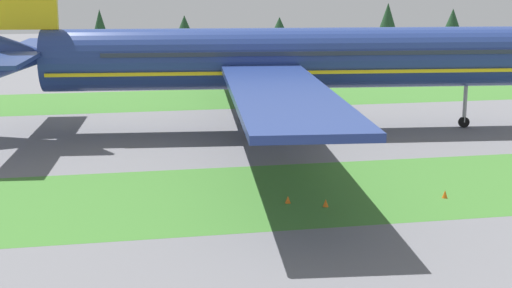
% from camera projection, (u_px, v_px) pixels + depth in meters
% --- Properties ---
extents(grass_strip_near, '(320.00, 17.54, 0.01)m').
position_uv_depth(grass_strip_near, '(190.00, 198.00, 58.03)').
color(grass_strip_near, '#3D752D').
rests_on(grass_strip_near, ground).
extents(grass_strip_far, '(320.00, 17.54, 0.01)m').
position_uv_depth(grass_strip_far, '(154.00, 100.00, 103.13)').
color(grass_strip_far, '#3D752D').
rests_on(grass_strip_far, ground).
extents(airliner, '(61.70, 76.13, 22.33)m').
position_uv_depth(airliner, '(270.00, 58.00, 81.08)').
color(airliner, navy).
rests_on(airliner, ground).
extents(taxiway_marker_0, '(0.44, 0.44, 0.56)m').
position_uv_depth(taxiway_marker_0, '(326.00, 203.00, 55.84)').
color(taxiway_marker_0, orange).
rests_on(taxiway_marker_0, ground).
extents(taxiway_marker_1, '(0.44, 0.44, 0.62)m').
position_uv_depth(taxiway_marker_1, '(445.00, 194.00, 58.02)').
color(taxiway_marker_1, orange).
rests_on(taxiway_marker_1, ground).
extents(taxiway_marker_2, '(0.44, 0.44, 0.56)m').
position_uv_depth(taxiway_marker_2, '(288.00, 199.00, 56.72)').
color(taxiway_marker_2, orange).
rests_on(taxiway_marker_2, ground).
extents(distant_tree_line, '(175.36, 10.61, 11.52)m').
position_uv_depth(distant_tree_line, '(186.00, 31.00, 141.22)').
color(distant_tree_line, '#4C3823').
rests_on(distant_tree_line, ground).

